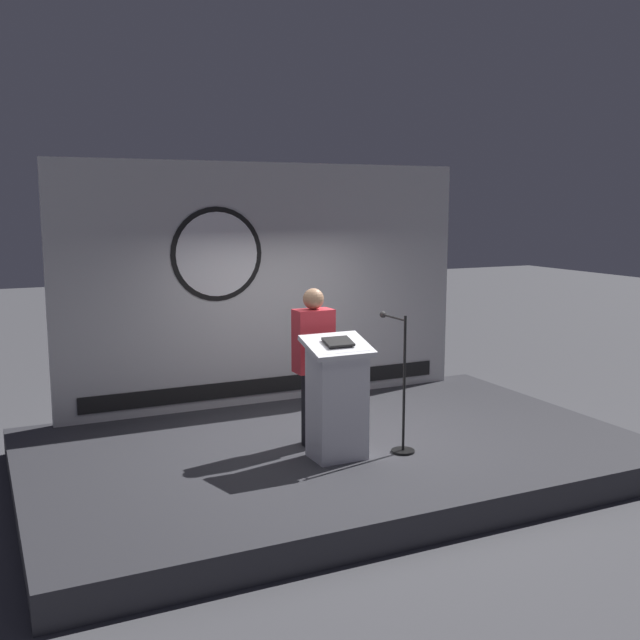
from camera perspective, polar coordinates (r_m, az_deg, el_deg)
ground_plane at (r=8.16m, az=1.04°, el=-11.34°), size 40.00×40.00×0.00m
stage_platform at (r=8.11m, az=1.05°, el=-10.34°), size 6.40×4.00×0.30m
banner_display at (r=9.40m, az=-4.02°, el=2.72°), size 5.35×0.12×3.04m
podium at (r=7.41m, az=1.33°, el=-6.16°), size 0.64×0.49×1.24m
speaker_person at (r=7.75m, az=-0.51°, el=-3.55°), size 0.40×0.26×1.67m
microphone_stand at (r=7.68m, az=6.23°, el=-6.38°), size 0.24×0.60×1.42m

